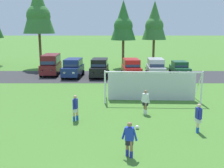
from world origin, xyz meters
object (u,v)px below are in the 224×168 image
(soccer_ball, at_px, (137,127))
(soccer_goal, at_px, (151,85))
(parked_car_slot_center, at_px, (131,68))
(parked_car_slot_center_right, at_px, (155,67))
(parked_car_slot_left, at_px, (72,68))
(parked_car_slot_right, at_px, (179,68))
(player_striker_near, at_px, (75,108))
(parked_car_slot_far_left, at_px, (50,64))
(player_winger_right, at_px, (145,102))
(parked_car_slot_center_left, at_px, (99,68))
(player_defender_far, at_px, (198,118))
(player_winger_left, at_px, (129,140))

(soccer_ball, xyz_separation_m, soccer_goal, (1.69, 6.10, 1.18))
(parked_car_slot_center, relative_size, parked_car_slot_center_right, 1.00)
(parked_car_slot_left, height_order, parked_car_slot_right, parked_car_slot_left)
(soccer_goal, relative_size, player_striker_near, 4.57)
(player_striker_near, bearing_deg, parked_car_slot_far_left, 107.28)
(soccer_ball, xyz_separation_m, parked_car_slot_center, (0.82, 16.68, 1.00))
(player_winger_right, xyz_separation_m, parked_car_slot_left, (-6.85, 14.10, 0.29))
(parked_car_slot_far_left, relative_size, parked_car_slot_left, 1.04)
(parked_car_slot_left, relative_size, parked_car_slot_center, 1.00)
(parked_car_slot_center_left, bearing_deg, parked_car_slot_center, -3.80)
(parked_car_slot_center_right, xyz_separation_m, parked_car_slot_right, (3.13, 1.04, -0.24))
(parked_car_slot_center_left, distance_m, parked_car_slot_center_right, 6.68)
(parked_car_slot_center, distance_m, parked_car_slot_right, 6.23)
(parked_car_slot_left, xyz_separation_m, parked_car_slot_center_left, (3.13, 0.02, 0.00))
(player_defender_far, distance_m, parked_car_slot_center_left, 18.50)
(parked_car_slot_center_left, relative_size, parked_car_slot_center, 1.00)
(soccer_ball, bearing_deg, parked_car_slot_center_left, 99.83)
(parked_car_slot_left, distance_m, parked_car_slot_center, 6.88)
(player_winger_left, relative_size, parked_car_slot_right, 0.39)
(soccer_ball, distance_m, player_defender_far, 3.42)
(player_striker_near, distance_m, parked_car_slot_left, 15.66)
(player_defender_far, xyz_separation_m, parked_car_slot_center, (-2.50, 17.16, 0.29))
(player_winger_right, distance_m, parked_car_slot_center_left, 14.60)
(soccer_ball, height_order, parked_car_slot_center, parked_car_slot_center)
(player_defender_far, height_order, player_winger_right, same)
(player_winger_left, bearing_deg, parked_car_slot_center_right, 77.81)
(player_winger_right, height_order, parked_car_slot_center, parked_car_slot_center)
(player_defender_far, xyz_separation_m, parked_car_slot_left, (-9.38, 17.39, 0.29))
(player_defender_far, height_order, parked_car_slot_left, parked_car_slot_left)
(player_defender_far, distance_m, parked_car_slot_center_right, 17.54)
(player_winger_left, distance_m, parked_car_slot_center_right, 20.94)
(parked_car_slot_center_right, bearing_deg, player_winger_right, -101.72)
(player_striker_near, relative_size, parked_car_slot_center_right, 0.35)
(parked_car_slot_far_left, bearing_deg, player_defender_far, -56.90)
(player_defender_far, bearing_deg, parked_car_slot_center, 98.28)
(parked_car_slot_center_right, bearing_deg, player_winger_left, -102.19)
(parked_car_slot_center_left, bearing_deg, parked_car_slot_center_right, 1.05)
(parked_car_slot_far_left, relative_size, parked_car_slot_center, 1.04)
(player_winger_left, height_order, parked_car_slot_center, parked_car_slot_center)
(soccer_goal, distance_m, parked_car_slot_center_left, 11.78)
(player_defender_far, bearing_deg, player_winger_right, 127.42)
(soccer_ball, bearing_deg, parked_car_slot_left, 109.72)
(soccer_goal, distance_m, player_winger_left, 9.82)
(player_striker_near, relative_size, parked_car_slot_far_left, 0.34)
(player_striker_near, bearing_deg, player_defender_far, -15.14)
(player_defender_far, xyz_separation_m, parked_car_slot_right, (3.56, 18.57, 0.05))
(soccer_goal, distance_m, parked_car_slot_far_left, 16.34)
(soccer_ball, relative_size, parked_car_slot_left, 0.05)
(soccer_ball, relative_size, parked_car_slot_far_left, 0.05)
(parked_car_slot_center_right, bearing_deg, soccer_goal, -100.61)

